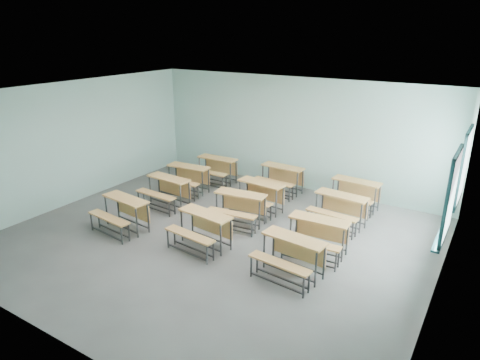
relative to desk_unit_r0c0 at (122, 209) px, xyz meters
The scene contains 13 objects.
room 2.54m from the desk_unit_r0c0, 21.21° to the left, with size 9.04×8.04×3.24m.
desk_unit_r0c0 is the anchor object (origin of this frame).
desk_unit_r0c1 2.08m from the desk_unit_r0c0, ahead, with size 1.31×0.95×0.77m.
desk_unit_r0c2 4.15m from the desk_unit_r0c0, ahead, with size 1.30×0.94×0.77m.
desk_unit_r1c0 1.63m from the desk_unit_r0c0, 93.78° to the left, with size 1.28×0.90×0.77m.
desk_unit_r1c1 2.69m from the desk_unit_r0c0, 38.37° to the left, with size 1.31×0.95×0.77m.
desk_unit_r1c2 4.44m from the desk_unit_r0c0, 17.05° to the left, with size 1.27×0.89×0.77m.
desk_unit_r2c0 2.70m from the desk_unit_r0c0, 95.85° to the left, with size 1.29×0.91×0.77m.
desk_unit_r2c1 3.36m from the desk_unit_r0c0, 50.64° to the left, with size 1.30×0.93×0.77m.
desk_unit_r2c2 5.04m from the desk_unit_r0c0, 34.32° to the left, with size 1.29×0.93×0.77m.
desk_unit_r3c0 3.80m from the desk_unit_r0c0, 90.76° to the left, with size 1.24×0.84×0.77m.
desk_unit_r3c1 4.55m from the desk_unit_r0c0, 64.00° to the left, with size 1.27×0.89×0.77m.
desk_unit_r3c2 5.77m from the desk_unit_r0c0, 44.01° to the left, with size 1.28×0.91×0.77m.
Camera 1 is at (5.03, -7.02, 4.44)m, focal length 32.00 mm.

